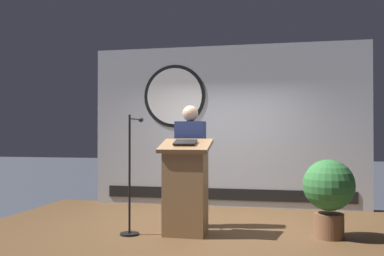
{
  "coord_description": "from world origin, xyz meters",
  "views": [
    {
      "loc": [
        0.94,
        -5.66,
        1.59
      ],
      "look_at": [
        -0.25,
        0.05,
        1.66
      ],
      "focal_mm": 40.14,
      "sensor_mm": 36.0,
      "label": 1
    }
  ],
  "objects_px": {
    "microphone_stand": "(131,191)",
    "potted_plant": "(329,190)",
    "speaker_person": "(190,165)",
    "podium": "(186,188)"
  },
  "relations": [
    {
      "from": "speaker_person",
      "to": "microphone_stand",
      "type": "xyz_separation_m",
      "value": [
        -0.65,
        -0.57,
        -0.31
      ]
    },
    {
      "from": "microphone_stand",
      "to": "speaker_person",
      "type": "bearing_deg",
      "value": 40.9
    },
    {
      "from": "speaker_person",
      "to": "microphone_stand",
      "type": "bearing_deg",
      "value": -139.1
    },
    {
      "from": "microphone_stand",
      "to": "potted_plant",
      "type": "height_order",
      "value": "microphone_stand"
    },
    {
      "from": "speaker_person",
      "to": "microphone_stand",
      "type": "relative_size",
      "value": 1.1
    },
    {
      "from": "podium",
      "to": "speaker_person",
      "type": "height_order",
      "value": "speaker_person"
    },
    {
      "from": "potted_plant",
      "to": "microphone_stand",
      "type": "bearing_deg",
      "value": -173.41
    },
    {
      "from": "microphone_stand",
      "to": "potted_plant",
      "type": "relative_size",
      "value": 1.58
    },
    {
      "from": "podium",
      "to": "microphone_stand",
      "type": "distance_m",
      "value": 0.7
    },
    {
      "from": "podium",
      "to": "speaker_person",
      "type": "xyz_separation_m",
      "value": [
        -0.04,
        0.48,
        0.26
      ]
    }
  ]
}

